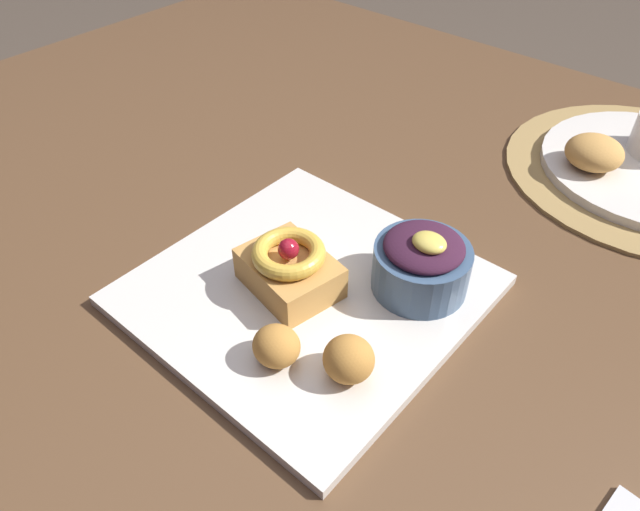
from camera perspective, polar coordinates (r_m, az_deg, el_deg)
The scene contains 8 objects.
ground_plane at distance 1.30m, azimuth 2.57°, elevation -21.79°, with size 8.00×8.00×0.00m, color brown.
dining_table at distance 0.78m, azimuth 4.00°, elevation 0.22°, with size 1.49×1.08×0.73m.
front_plate at distance 0.60m, azimuth -1.25°, elevation -3.38°, with size 0.31×0.31×0.01m, color silver.
cake_slice at distance 0.58m, azimuth -2.99°, elevation -1.18°, with size 0.11×0.09×0.06m.
berry_ramekin at distance 0.58m, azimuth 9.82°, elevation -0.73°, with size 0.10×0.10×0.07m.
fritter_front at distance 0.51m, azimuth 2.80°, elevation -9.99°, with size 0.05×0.04×0.04m, color #BC7F38.
fritter_middle at distance 0.52m, azimuth -4.24°, elevation -8.73°, with size 0.04×0.04×0.04m, color #BC7F38.
back_pastry at distance 0.83m, azimuth 25.03°, elevation 9.03°, with size 0.07×0.07×0.04m, color #C68E47.
Camera 1 is at (0.34, -0.47, 1.16)m, focal length 33.05 mm.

